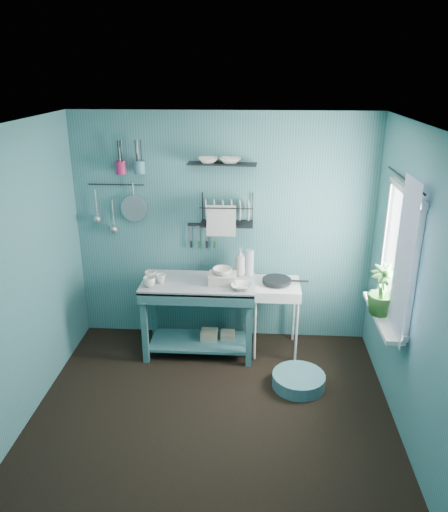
# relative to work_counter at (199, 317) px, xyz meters

# --- Properties ---
(floor) EXTENTS (3.20, 3.20, 0.00)m
(floor) POSITION_rel_work_counter_xyz_m (0.23, -1.07, -0.41)
(floor) COLOR black
(floor) RESTS_ON ground
(ceiling) EXTENTS (3.20, 3.20, 0.00)m
(ceiling) POSITION_rel_work_counter_xyz_m (0.23, -1.07, 2.09)
(ceiling) COLOR silver
(ceiling) RESTS_ON ground
(wall_back) EXTENTS (3.20, 0.00, 3.20)m
(wall_back) POSITION_rel_work_counter_xyz_m (0.23, 0.43, 0.84)
(wall_back) COLOR #376C72
(wall_back) RESTS_ON ground
(wall_front) EXTENTS (3.20, 0.00, 3.20)m
(wall_front) POSITION_rel_work_counter_xyz_m (0.23, -2.57, 0.84)
(wall_front) COLOR #376C72
(wall_front) RESTS_ON ground
(wall_left) EXTENTS (0.00, 3.00, 3.00)m
(wall_left) POSITION_rel_work_counter_xyz_m (-1.37, -1.07, 0.84)
(wall_left) COLOR #376C72
(wall_left) RESTS_ON ground
(wall_right) EXTENTS (0.00, 3.00, 3.00)m
(wall_right) POSITION_rel_work_counter_xyz_m (1.83, -1.07, 0.84)
(wall_right) COLOR #376C72
(wall_right) RESTS_ON ground
(work_counter) EXTENTS (1.26, 0.80, 0.83)m
(work_counter) POSITION_rel_work_counter_xyz_m (0.00, 0.00, 0.00)
(work_counter) COLOR #316167
(work_counter) RESTS_ON floor
(mug_left) EXTENTS (0.12, 0.12, 0.10)m
(mug_left) POSITION_rel_work_counter_xyz_m (-0.48, -0.16, 0.46)
(mug_left) COLOR silver
(mug_left) RESTS_ON work_counter
(mug_mid) EXTENTS (0.14, 0.14, 0.09)m
(mug_mid) POSITION_rel_work_counter_xyz_m (-0.38, -0.06, 0.46)
(mug_mid) COLOR silver
(mug_mid) RESTS_ON work_counter
(mug_right) EXTENTS (0.17, 0.17, 0.10)m
(mug_right) POSITION_rel_work_counter_xyz_m (-0.50, 0.00, 0.46)
(mug_right) COLOR silver
(mug_right) RESTS_ON work_counter
(wash_tub) EXTENTS (0.28, 0.22, 0.10)m
(wash_tub) POSITION_rel_work_counter_xyz_m (0.25, -0.02, 0.46)
(wash_tub) COLOR #B8B1A8
(wash_tub) RESTS_ON work_counter
(tub_bowl) EXTENTS (0.20, 0.19, 0.06)m
(tub_bowl) POSITION_rel_work_counter_xyz_m (0.25, -0.02, 0.54)
(tub_bowl) COLOR silver
(tub_bowl) RESTS_ON wash_tub
(soap_bottle) EXTENTS (0.11, 0.12, 0.30)m
(soap_bottle) POSITION_rel_work_counter_xyz_m (0.42, 0.20, 0.56)
(soap_bottle) COLOR #B8B1A8
(soap_bottle) RESTS_ON work_counter
(water_bottle) EXTENTS (0.09, 0.09, 0.28)m
(water_bottle) POSITION_rel_work_counter_xyz_m (0.52, 0.22, 0.55)
(water_bottle) COLOR #ADB8C1
(water_bottle) RESTS_ON work_counter
(counter_bowl) EXTENTS (0.22, 0.22, 0.05)m
(counter_bowl) POSITION_rel_work_counter_xyz_m (0.45, -0.15, 0.44)
(counter_bowl) COLOR silver
(counter_bowl) RESTS_ON work_counter
(hotplate_stand) EXTENTS (0.53, 0.53, 0.78)m
(hotplate_stand) POSITION_rel_work_counter_xyz_m (0.81, 0.10, -0.02)
(hotplate_stand) COLOR white
(hotplate_stand) RESTS_ON floor
(frying_pan) EXTENTS (0.30, 0.30, 0.03)m
(frying_pan) POSITION_rel_work_counter_xyz_m (0.81, 0.10, 0.41)
(frying_pan) COLOR black
(frying_pan) RESTS_ON hotplate_stand
(knife_strip) EXTENTS (0.32, 0.03, 0.03)m
(knife_strip) POSITION_rel_work_counter_xyz_m (0.01, 0.40, 0.90)
(knife_strip) COLOR black
(knife_strip) RESTS_ON wall_back
(dish_rack) EXTENTS (0.57, 0.30, 0.32)m
(dish_rack) POSITION_rel_work_counter_xyz_m (0.27, 0.30, 1.10)
(dish_rack) COLOR black
(dish_rack) RESTS_ON wall_back
(upper_shelf) EXTENTS (0.71, 0.22, 0.02)m
(upper_shelf) POSITION_rel_work_counter_xyz_m (0.22, 0.33, 1.57)
(upper_shelf) COLOR black
(upper_shelf) RESTS_ON wall_back
(shelf_bowl_left) EXTENTS (0.23, 0.23, 0.05)m
(shelf_bowl_left) POSITION_rel_work_counter_xyz_m (0.08, 0.33, 1.66)
(shelf_bowl_left) COLOR silver
(shelf_bowl_left) RESTS_ON upper_shelf
(shelf_bowl_right) EXTENTS (0.22, 0.22, 0.05)m
(shelf_bowl_right) POSITION_rel_work_counter_xyz_m (0.30, 0.33, 1.63)
(shelf_bowl_right) COLOR silver
(shelf_bowl_right) RESTS_ON upper_shelf
(utensil_cup_magenta) EXTENTS (0.11, 0.11, 0.13)m
(utensil_cup_magenta) POSITION_rel_work_counter_xyz_m (-0.82, 0.35, 1.52)
(utensil_cup_magenta) COLOR #961B48
(utensil_cup_magenta) RESTS_ON wall_back
(utensil_cup_teal) EXTENTS (0.11, 0.11, 0.13)m
(utensil_cup_teal) POSITION_rel_work_counter_xyz_m (-0.63, 0.35, 1.52)
(utensil_cup_teal) COLOR teal
(utensil_cup_teal) RESTS_ON wall_back
(colander) EXTENTS (0.28, 0.03, 0.28)m
(colander) POSITION_rel_work_counter_xyz_m (-0.72, 0.38, 1.08)
(colander) COLOR #9EA0A5
(colander) RESTS_ON wall_back
(ladle_outer) EXTENTS (0.01, 0.01, 0.30)m
(ladle_outer) POSITION_rel_work_counter_xyz_m (-1.13, 0.39, 1.13)
(ladle_outer) COLOR #9EA0A5
(ladle_outer) RESTS_ON wall_back
(ladle_inner) EXTENTS (0.01, 0.01, 0.30)m
(ladle_inner) POSITION_rel_work_counter_xyz_m (-0.96, 0.39, 1.01)
(ladle_inner) COLOR #9EA0A5
(ladle_inner) RESTS_ON wall_back
(hook_rail) EXTENTS (0.60, 0.01, 0.01)m
(hook_rail) POSITION_rel_work_counter_xyz_m (-0.90, 0.40, 1.33)
(hook_rail) COLOR black
(hook_rail) RESTS_ON wall_back
(window_glass) EXTENTS (0.00, 1.10, 1.10)m
(window_glass) POSITION_rel_work_counter_xyz_m (1.81, -0.62, 0.99)
(window_glass) COLOR white
(window_glass) RESTS_ON wall_right
(windowsill) EXTENTS (0.16, 0.95, 0.04)m
(windowsill) POSITION_rel_work_counter_xyz_m (1.73, -0.62, 0.40)
(windowsill) COLOR white
(windowsill) RESTS_ON wall_right
(curtain) EXTENTS (0.00, 1.35, 1.35)m
(curtain) POSITION_rel_work_counter_xyz_m (1.75, -0.92, 1.04)
(curtain) COLOR white
(curtain) RESTS_ON wall_right
(curtain_rod) EXTENTS (0.02, 1.05, 0.02)m
(curtain_rod) POSITION_rel_work_counter_xyz_m (1.77, -0.62, 1.64)
(curtain_rod) COLOR black
(curtain_rod) RESTS_ON wall_right
(potted_plant) EXTENTS (0.29, 0.29, 0.46)m
(potted_plant) POSITION_rel_work_counter_xyz_m (1.70, -0.61, 0.65)
(potted_plant) COLOR #2C6327
(potted_plant) RESTS_ON windowsill
(storage_tin_large) EXTENTS (0.18, 0.18, 0.22)m
(storage_tin_large) POSITION_rel_work_counter_xyz_m (0.10, 0.05, -0.30)
(storage_tin_large) COLOR gray
(storage_tin_large) RESTS_ON floor
(storage_tin_small) EXTENTS (0.15, 0.15, 0.20)m
(storage_tin_small) POSITION_rel_work_counter_xyz_m (0.30, 0.08, -0.31)
(storage_tin_small) COLOR gray
(storage_tin_small) RESTS_ON floor
(floor_basin) EXTENTS (0.51, 0.51, 0.13)m
(floor_basin) POSITION_rel_work_counter_xyz_m (1.02, -0.57, -0.35)
(floor_basin) COLOR teal
(floor_basin) RESTS_ON floor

